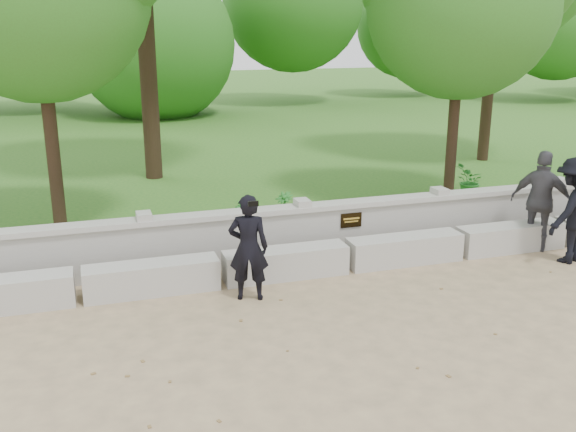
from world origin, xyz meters
name	(u,v)px	position (x,y,z in m)	size (l,w,h in m)	color
ground	(403,320)	(0.00, 0.00, 0.00)	(80.00, 80.00, 0.00)	tan
lawn	(204,139)	(0.00, 14.00, 0.12)	(40.00, 22.00, 0.25)	#275D1D
concrete_bench	(347,256)	(0.00, 1.90, 0.22)	(11.90, 0.45, 0.45)	#AFACA5
parapet_wall	(331,228)	(0.00, 2.60, 0.46)	(12.50, 0.35, 0.90)	#A4A29B
man_main	(248,247)	(-1.73, 1.28, 0.75)	(0.63, 0.58, 1.51)	black
visitor_mid	(573,210)	(3.56, 1.17, 0.86)	(1.27, 1.00, 1.72)	black
visitor_right	(541,201)	(3.46, 1.80, 0.85)	(0.96, 1.04, 1.71)	#45444A
shrub_a	(243,219)	(-1.31, 3.30, 0.55)	(0.32, 0.22, 0.61)	#297829
shrub_b	(238,221)	(-1.41, 3.30, 0.51)	(0.29, 0.23, 0.53)	#297829
shrub_c	(470,181)	(3.77, 4.37, 0.59)	(0.62, 0.53, 0.69)	#297829
shrub_d	(284,208)	(-0.46, 3.72, 0.55)	(0.33, 0.30, 0.60)	#297829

